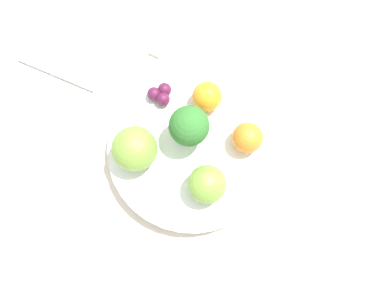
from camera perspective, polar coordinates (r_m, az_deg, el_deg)
The scene contains 11 objects.
ground_plane at distance 0.52m, azimuth -0.00°, elevation -1.66°, with size 6.00×6.00×0.00m, color gray.
table_surface at distance 0.51m, azimuth -0.00°, elevation -1.39°, with size 1.20×1.20×0.02m.
bowl at distance 0.48m, azimuth -0.00°, elevation -0.73°, with size 0.21×0.21×0.03m.
broccoli at distance 0.44m, azimuth -0.45°, elevation 2.68°, with size 0.05×0.05×0.06m.
apple_red at distance 0.44m, azimuth 2.30°, elevation -6.14°, with size 0.05×0.05×0.05m.
apple_green at distance 0.45m, azimuth -8.72°, elevation -0.70°, with size 0.05×0.05×0.05m.
orange_front at distance 0.47m, azimuth 2.31°, elevation 7.24°, with size 0.04×0.04×0.04m.
orange_back at distance 0.46m, azimuth 8.45°, elevation 0.94°, with size 0.04×0.04×0.04m.
grape_cluster at distance 0.49m, azimuth -4.82°, elevation 7.57°, with size 0.03×0.03×0.02m.
napkin at distance 0.58m, azimuth -17.55°, elevation 14.31°, with size 0.14×0.15×0.01m.
spoon at distance 0.56m, azimuth -4.34°, elevation 16.00°, with size 0.07×0.04×0.01m.
Camera 1 is at (-0.09, -0.08, 0.50)m, focal length 35.00 mm.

